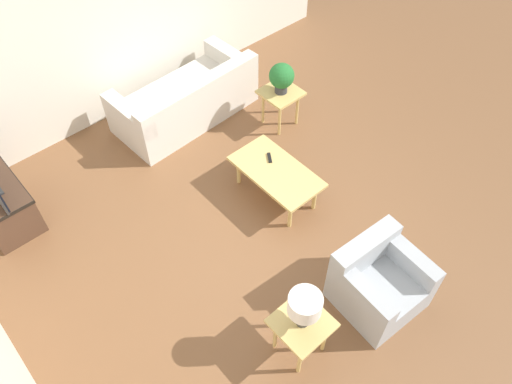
% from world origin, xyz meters
% --- Properties ---
extents(ground_plane, '(14.00, 14.00, 0.00)m').
position_xyz_m(ground_plane, '(0.00, 0.00, 0.00)').
color(ground_plane, brown).
extents(wall_right, '(0.12, 7.20, 2.70)m').
position_xyz_m(wall_right, '(3.06, 0.00, 1.35)').
color(wall_right, silver).
rests_on(wall_right, ground_plane).
extents(sofa, '(1.05, 2.04, 0.78)m').
position_xyz_m(sofa, '(2.23, -0.39, 0.29)').
color(sofa, silver).
rests_on(sofa, ground_plane).
extents(armchair, '(0.85, 0.87, 0.78)m').
position_xyz_m(armchair, '(-1.43, -0.13, 0.32)').
color(armchair, '#A8ADB2').
rests_on(armchair, ground_plane).
extents(coffee_table, '(1.14, 0.61, 0.45)m').
position_xyz_m(coffee_table, '(0.31, -0.33, 0.40)').
color(coffee_table, tan).
rests_on(coffee_table, ground_plane).
extents(side_table_plant, '(0.50, 0.50, 0.56)m').
position_xyz_m(side_table_plant, '(1.26, -1.29, 0.46)').
color(side_table_plant, tan).
rests_on(side_table_plant, ground_plane).
extents(side_table_lamp, '(0.50, 0.50, 0.56)m').
position_xyz_m(side_table_lamp, '(-1.30, 0.86, 0.46)').
color(side_table_lamp, tan).
rests_on(side_table_lamp, ground_plane).
extents(tv_stand_chest, '(0.96, 0.57, 0.56)m').
position_xyz_m(tv_stand_chest, '(2.17, 2.34, 0.30)').
color(tv_stand_chest, '#4C3323').
rests_on(tv_stand_chest, ground_plane).
extents(potted_plant, '(0.34, 0.34, 0.43)m').
position_xyz_m(potted_plant, '(1.26, -1.29, 0.80)').
color(potted_plant, '#333338').
rests_on(potted_plant, side_table_plant).
extents(table_lamp, '(0.31, 0.31, 0.45)m').
position_xyz_m(table_lamp, '(-1.30, 0.86, 0.87)').
color(table_lamp, '#333333').
rests_on(table_lamp, side_table_lamp).
extents(remote_control, '(0.16, 0.12, 0.02)m').
position_xyz_m(remote_control, '(0.51, -0.40, 0.46)').
color(remote_control, black).
rests_on(remote_control, coffee_table).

